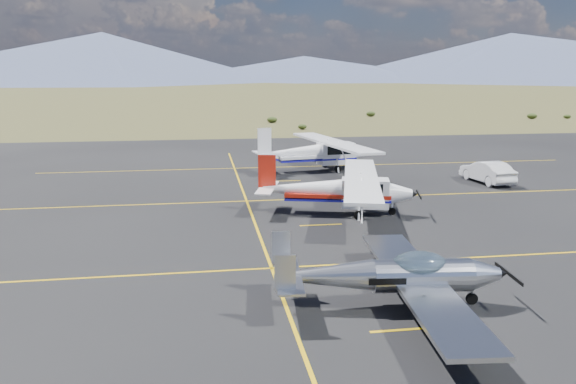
# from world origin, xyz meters

# --- Properties ---
(ground) EXTENTS (1600.00, 1600.00, 0.00)m
(ground) POSITION_xyz_m (0.00, 0.00, 0.00)
(ground) COLOR #383D1C
(ground) RESTS_ON ground
(apron) EXTENTS (72.00, 72.00, 0.02)m
(apron) POSITION_xyz_m (0.00, 7.00, 0.00)
(apron) COLOR black
(apron) RESTS_ON ground
(aircraft_low_wing) EXTENTS (6.92, 9.61, 2.08)m
(aircraft_low_wing) POSITION_xyz_m (-2.77, -1.94, 1.00)
(aircraft_low_wing) COLOR #B7BABF
(aircraft_low_wing) RESTS_ON apron
(aircraft_cessna) EXTENTS (7.60, 11.50, 2.92)m
(aircraft_cessna) POSITION_xyz_m (-1.74, 9.46, 1.30)
(aircraft_cessna) COLOR white
(aircraft_cessna) RESTS_ON apron
(aircraft_plain) EXTENTS (7.73, 12.70, 3.20)m
(aircraft_plain) POSITION_xyz_m (-0.21, 22.00, 1.42)
(aircraft_plain) COLOR white
(aircraft_plain) RESTS_ON apron
(sedan) EXTENTS (1.90, 4.40, 1.41)m
(sedan) POSITION_xyz_m (9.71, 15.94, 0.71)
(sedan) COLOR silver
(sedan) RESTS_ON apron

